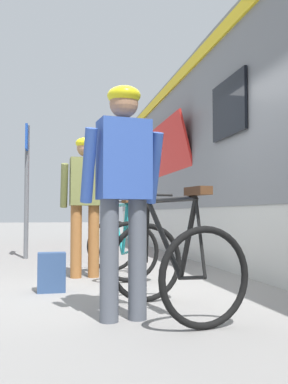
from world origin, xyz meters
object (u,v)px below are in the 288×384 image
at_px(bicycle_far_teal, 120,245).
at_px(backpack_on_platform, 52,272).
at_px(cyclist_far_in_olive, 85,193).
at_px(water_bottle_near_the_bikes, 131,266).
at_px(platform_sign_post, 27,168).
at_px(cyclist_near_in_blue, 124,179).
at_px(bicycle_near_black, 172,263).

height_order(bicycle_far_teal, backpack_on_platform, bicycle_far_teal).
height_order(cyclist_far_in_olive, backpack_on_platform, cyclist_far_in_olive).
bearing_deg(water_bottle_near_the_bikes, platform_sign_post, 123.71).
height_order(cyclist_far_in_olive, bicycle_far_teal, cyclist_far_in_olive).
bearing_deg(cyclist_far_in_olive, cyclist_near_in_blue, -87.13).
distance_m(cyclist_far_in_olive, water_bottle_near_the_bikes, 1.20).
xyz_separation_m(cyclist_near_in_blue, cyclist_far_in_olive, (-0.11, 2.29, 0.00)).
xyz_separation_m(bicycle_far_teal, backpack_on_platform, (-0.85, -0.95, -0.20)).
xyz_separation_m(bicycle_near_black, water_bottle_near_the_bikes, (0.12, 2.50, -0.31)).
xyz_separation_m(bicycle_far_teal, water_bottle_near_the_bikes, (0.20, 0.34, -0.31)).
relative_size(cyclist_near_in_blue, bicycle_near_black, 1.48).
bearing_deg(backpack_on_platform, cyclist_near_in_blue, -69.47).
bearing_deg(bicycle_near_black, cyclist_near_in_blue, -163.29).
bearing_deg(bicycle_far_teal, cyclist_near_in_blue, -98.29).
height_order(water_bottle_near_the_bikes, platform_sign_post, platform_sign_post).
bearing_deg(platform_sign_post, cyclist_far_in_olive, -71.64).
relative_size(cyclist_far_in_olive, backpack_on_platform, 4.40).
xyz_separation_m(bicycle_near_black, platform_sign_post, (-1.38, 4.74, 1.22)).
xyz_separation_m(cyclist_far_in_olive, bicycle_far_teal, (0.45, -0.01, -0.65)).
height_order(cyclist_far_in_olive, water_bottle_near_the_bikes, cyclist_far_in_olive).
distance_m(bicycle_far_teal, backpack_on_platform, 1.29).
relative_size(cyclist_far_in_olive, water_bottle_near_the_bikes, 9.17).
height_order(cyclist_far_in_olive, platform_sign_post, platform_sign_post).
bearing_deg(cyclist_far_in_olive, water_bottle_near_the_bikes, 27.03).
relative_size(bicycle_near_black, platform_sign_post, 0.49).
distance_m(cyclist_near_in_blue, bicycle_far_teal, 2.40).
bearing_deg(bicycle_near_black, water_bottle_near_the_bikes, 87.30).
relative_size(cyclist_near_in_blue, bicycle_far_teal, 1.59).
bearing_deg(cyclist_near_in_blue, bicycle_far_teal, 81.71).
distance_m(backpack_on_platform, water_bottle_near_the_bikes, 1.66).
distance_m(backpack_on_platform, platform_sign_post, 3.83).
height_order(cyclist_near_in_blue, water_bottle_near_the_bikes, cyclist_near_in_blue).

